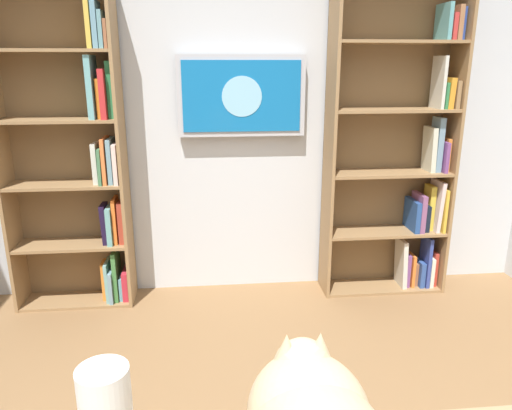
{
  "coord_description": "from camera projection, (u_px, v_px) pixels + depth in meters",
  "views": [
    {
      "loc": [
        0.16,
        1.18,
        1.63
      ],
      "look_at": [
        -0.06,
        -1.03,
        0.98
      ],
      "focal_mm": 33.93,
      "sensor_mm": 36.0,
      "label": 1
    }
  ],
  "objects": [
    {
      "name": "bookshelf_right",
      "position": [
        78.0,
        157.0,
        3.18
      ],
      "size": [
        0.78,
        0.28,
        2.14
      ],
      "color": "#937047",
      "rests_on": "ground"
    },
    {
      "name": "wall_back",
      "position": [
        230.0,
        105.0,
        3.35
      ],
      "size": [
        4.52,
        0.06,
        2.7
      ],
      "primitive_type": "cube",
      "color": "silver",
      "rests_on": "ground"
    },
    {
      "name": "wall_mounted_tv",
      "position": [
        242.0,
        96.0,
        3.26
      ],
      "size": [
        0.86,
        0.07,
        0.54
      ],
      "color": "#B7B7BC"
    },
    {
      "name": "bookshelf_left",
      "position": [
        401.0,
        153.0,
        3.4
      ],
      "size": [
        0.89,
        0.28,
        2.21
      ],
      "color": "#937047",
      "rests_on": "ground"
    }
  ]
}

